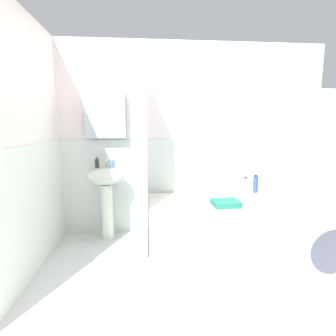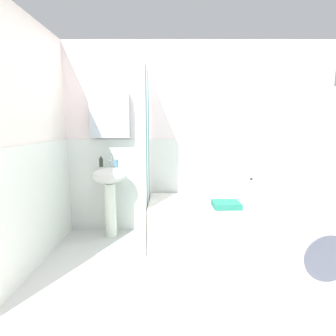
{
  "view_description": "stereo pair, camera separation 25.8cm",
  "coord_description": "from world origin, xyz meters",
  "px_view_note": "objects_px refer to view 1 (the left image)",
  "views": [
    {
      "loc": [
        -0.51,
        -2.19,
        1.37
      ],
      "look_at": [
        -0.25,
        0.76,
        0.91
      ],
      "focal_mm": 28.87,
      "sensor_mm": 36.0,
      "label": 1
    },
    {
      "loc": [
        -0.25,
        -2.2,
        1.37
      ],
      "look_at": [
        -0.25,
        0.76,
        0.91
      ],
      "focal_mm": 28.87,
      "sensor_mm": 36.0,
      "label": 2
    }
  ],
  "objects_px": {
    "bathtub": "(215,220)",
    "towel_folded": "(226,203)",
    "toothbrush_cup": "(112,164)",
    "shampoo_bottle": "(245,185)",
    "soap_dispenser": "(97,163)",
    "body_wash_bottle": "(262,185)",
    "sink": "(106,187)",
    "washer_dryer_stack": "(310,193)",
    "conditioner_bottle": "(255,184)"
  },
  "relations": [
    {
      "from": "shampoo_bottle",
      "to": "toothbrush_cup",
      "type": "bearing_deg",
      "value": -177.32
    },
    {
      "from": "soap_dispenser",
      "to": "body_wash_bottle",
      "type": "distance_m",
      "value": 2.11
    },
    {
      "from": "bathtub",
      "to": "soap_dispenser",
      "type": "bearing_deg",
      "value": 170.71
    },
    {
      "from": "soap_dispenser",
      "to": "washer_dryer_stack",
      "type": "xyz_separation_m",
      "value": [
        1.95,
        -1.17,
        -0.12
      ]
    },
    {
      "from": "bathtub",
      "to": "shampoo_bottle",
      "type": "height_order",
      "value": "shampoo_bottle"
    },
    {
      "from": "toothbrush_cup",
      "to": "shampoo_bottle",
      "type": "xyz_separation_m",
      "value": [
        1.7,
        0.08,
        -0.31
      ]
    },
    {
      "from": "body_wash_bottle",
      "to": "towel_folded",
      "type": "relative_size",
      "value": 0.75
    },
    {
      "from": "sink",
      "to": "soap_dispenser",
      "type": "distance_m",
      "value": 0.31
    },
    {
      "from": "soap_dispenser",
      "to": "body_wash_bottle",
      "type": "height_order",
      "value": "soap_dispenser"
    },
    {
      "from": "soap_dispenser",
      "to": "towel_folded",
      "type": "bearing_deg",
      "value": -18.57
    },
    {
      "from": "sink",
      "to": "shampoo_bottle",
      "type": "bearing_deg",
      "value": 4.15
    },
    {
      "from": "soap_dispenser",
      "to": "body_wash_bottle",
      "type": "xyz_separation_m",
      "value": [
        2.09,
        0.07,
        -0.32
      ]
    },
    {
      "from": "conditioner_bottle",
      "to": "soap_dispenser",
      "type": "bearing_deg",
      "value": -178.43
    },
    {
      "from": "washer_dryer_stack",
      "to": "toothbrush_cup",
      "type": "bearing_deg",
      "value": 146.44
    },
    {
      "from": "shampoo_bottle",
      "to": "washer_dryer_stack",
      "type": "distance_m",
      "value": 1.27
    },
    {
      "from": "bathtub",
      "to": "shampoo_bottle",
      "type": "relative_size",
      "value": 7.72
    },
    {
      "from": "soap_dispenser",
      "to": "conditioner_bottle",
      "type": "distance_m",
      "value": 2.02
    },
    {
      "from": "sink",
      "to": "soap_dispenser",
      "type": "bearing_deg",
      "value": 159.52
    },
    {
      "from": "conditioner_bottle",
      "to": "towel_folded",
      "type": "xyz_separation_m",
      "value": [
        -0.56,
        -0.54,
        -0.08
      ]
    },
    {
      "from": "body_wash_bottle",
      "to": "towel_folded",
      "type": "height_order",
      "value": "body_wash_bottle"
    },
    {
      "from": "conditioner_bottle",
      "to": "shampoo_bottle",
      "type": "height_order",
      "value": "conditioner_bottle"
    },
    {
      "from": "bathtub",
      "to": "conditioner_bottle",
      "type": "height_order",
      "value": "conditioner_bottle"
    },
    {
      "from": "shampoo_bottle",
      "to": "towel_folded",
      "type": "xyz_separation_m",
      "value": [
        -0.43,
        -0.57,
        -0.07
      ]
    },
    {
      "from": "soap_dispenser",
      "to": "towel_folded",
      "type": "distance_m",
      "value": 1.57
    },
    {
      "from": "washer_dryer_stack",
      "to": "soap_dispenser",
      "type": "bearing_deg",
      "value": 149.14
    },
    {
      "from": "bathtub",
      "to": "towel_folded",
      "type": "distance_m",
      "value": 0.39
    },
    {
      "from": "conditioner_bottle",
      "to": "towel_folded",
      "type": "distance_m",
      "value": 0.78
    },
    {
      "from": "sink",
      "to": "shampoo_bottle",
      "type": "distance_m",
      "value": 1.78
    },
    {
      "from": "bathtub",
      "to": "towel_folded",
      "type": "xyz_separation_m",
      "value": [
        0.05,
        -0.26,
        0.29
      ]
    },
    {
      "from": "conditioner_bottle",
      "to": "towel_folded",
      "type": "height_order",
      "value": "conditioner_bottle"
    },
    {
      "from": "toothbrush_cup",
      "to": "bathtub",
      "type": "relative_size",
      "value": 0.05
    },
    {
      "from": "soap_dispenser",
      "to": "toothbrush_cup",
      "type": "distance_m",
      "value": 0.18
    },
    {
      "from": "body_wash_bottle",
      "to": "conditioner_bottle",
      "type": "xyz_separation_m",
      "value": [
        -0.09,
        -0.01,
        0.01
      ]
    },
    {
      "from": "toothbrush_cup",
      "to": "washer_dryer_stack",
      "type": "distance_m",
      "value": 2.13
    },
    {
      "from": "towel_folded",
      "to": "soap_dispenser",
      "type": "bearing_deg",
      "value": 161.43
    },
    {
      "from": "sink",
      "to": "soap_dispenser",
      "type": "height_order",
      "value": "soap_dispenser"
    },
    {
      "from": "toothbrush_cup",
      "to": "shampoo_bottle",
      "type": "distance_m",
      "value": 1.73
    },
    {
      "from": "body_wash_bottle",
      "to": "shampoo_bottle",
      "type": "relative_size",
      "value": 1.03
    },
    {
      "from": "toothbrush_cup",
      "to": "sink",
      "type": "bearing_deg",
      "value": -146.2
    },
    {
      "from": "bathtub",
      "to": "towel_folded",
      "type": "relative_size",
      "value": 5.57
    },
    {
      "from": "soap_dispenser",
      "to": "conditioner_bottle",
      "type": "xyz_separation_m",
      "value": [
        2.0,
        0.05,
        -0.31
      ]
    },
    {
      "from": "body_wash_bottle",
      "to": "towel_folded",
      "type": "xyz_separation_m",
      "value": [
        -0.65,
        -0.55,
        -0.07
      ]
    },
    {
      "from": "soap_dispenser",
      "to": "bathtub",
      "type": "distance_m",
      "value": 1.57
    },
    {
      "from": "toothbrush_cup",
      "to": "body_wash_bottle",
      "type": "relative_size",
      "value": 0.41
    },
    {
      "from": "conditioner_bottle",
      "to": "sink",
      "type": "bearing_deg",
      "value": -177.17
    },
    {
      "from": "shampoo_bottle",
      "to": "body_wash_bottle",
      "type": "bearing_deg",
      "value": -5.4
    },
    {
      "from": "body_wash_bottle",
      "to": "washer_dryer_stack",
      "type": "relative_size",
      "value": 0.13
    },
    {
      "from": "body_wash_bottle",
      "to": "soap_dispenser",
      "type": "bearing_deg",
      "value": -178.09
    },
    {
      "from": "shampoo_bottle",
      "to": "sink",
      "type": "bearing_deg",
      "value": -175.85
    },
    {
      "from": "body_wash_bottle",
      "to": "shampoo_bottle",
      "type": "distance_m",
      "value": 0.21
    }
  ]
}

